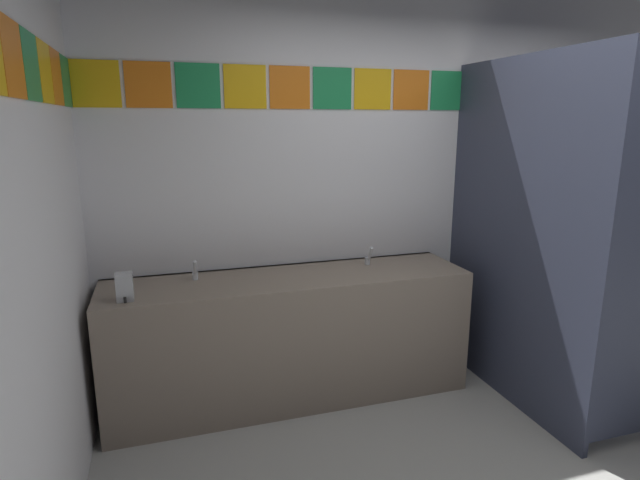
% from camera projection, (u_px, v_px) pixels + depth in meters
% --- Properties ---
extents(wall_back, '(4.34, 0.09, 2.81)m').
position_uv_depth(wall_back, '(405.00, 176.00, 3.72)').
color(wall_back, silver).
rests_on(wall_back, ground_plane).
extents(vanity_counter, '(2.33, 0.58, 0.83)m').
position_uv_depth(vanity_counter, '(291.00, 335.00, 3.36)').
color(vanity_counter, gray).
rests_on(vanity_counter, ground_plane).
extents(faucet_left, '(0.04, 0.10, 0.14)m').
position_uv_depth(faucet_left, '(195.00, 272.00, 3.17)').
color(faucet_left, silver).
rests_on(faucet_left, vanity_counter).
extents(faucet_right, '(0.04, 0.10, 0.14)m').
position_uv_depth(faucet_right, '(369.00, 258.00, 3.50)').
color(faucet_right, silver).
rests_on(faucet_right, vanity_counter).
extents(soap_dispenser, '(0.09, 0.09, 0.16)m').
position_uv_depth(soap_dispenser, '(125.00, 287.00, 2.80)').
color(soap_dispenser, '#B7BABF').
rests_on(soap_dispenser, vanity_counter).
extents(stall_divider, '(0.92, 1.43, 2.19)m').
position_uv_depth(stall_divider, '(568.00, 244.00, 3.02)').
color(stall_divider, '#33384C').
rests_on(stall_divider, ground_plane).
extents(toilet, '(0.39, 0.49, 0.74)m').
position_uv_depth(toilet, '(535.00, 323.00, 3.87)').
color(toilet, white).
rests_on(toilet, ground_plane).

